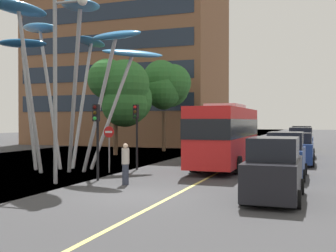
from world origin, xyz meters
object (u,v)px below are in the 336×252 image
at_px(street_lamp, 62,67).
at_px(no_entry_sign, 109,142).
at_px(leaf_sculpture, 73,43).
at_px(traffic_light_kerb_far, 136,123).
at_px(pedestrian, 125,164).
at_px(traffic_light_kerb_near, 97,125).
at_px(car_parked_near, 274,170).
at_px(car_parked_mid, 286,156).
at_px(car_far_side, 302,139).
at_px(car_side_street, 301,143).
at_px(red_bus, 226,133).
at_px(car_parked_far, 297,150).

height_order(street_lamp, no_entry_sign, street_lamp).
height_order(leaf_sculpture, traffic_light_kerb_far, leaf_sculpture).
distance_m(pedestrian, no_entry_sign, 4.47).
distance_m(traffic_light_kerb_near, street_lamp, 3.11).
distance_m(car_parked_near, car_parked_mid, 6.03).
height_order(leaf_sculpture, car_far_side, leaf_sculpture).
distance_m(car_side_street, no_entry_sign, 16.65).
xyz_separation_m(car_parked_near, street_lamp, (-9.19, 0.53, 4.17)).
bearing_deg(car_side_street, traffic_light_kerb_far, -125.52).
relative_size(red_bus, car_parked_near, 2.23).
bearing_deg(car_parked_mid, car_parked_far, 87.80).
bearing_deg(car_far_side, car_side_street, -88.51).
bearing_deg(car_side_street, car_far_side, 91.49).
bearing_deg(pedestrian, red_bus, 71.03).
xyz_separation_m(car_side_street, no_entry_sign, (-9.32, -13.79, 0.60)).
bearing_deg(car_parked_near, car_side_street, 89.36).
height_order(car_parked_far, pedestrian, car_parked_far).
bearing_deg(street_lamp, leaf_sculpture, 117.07).
xyz_separation_m(traffic_light_kerb_near, no_entry_sign, (-0.85, 2.84, -0.92)).
bearing_deg(red_bus, car_parked_far, 39.24).
xyz_separation_m(traffic_light_kerb_far, car_parked_near, (8.33, -6.59, -1.66)).
xyz_separation_m(red_bus, traffic_light_kerb_far, (-4.62, -2.64, 0.64)).
bearing_deg(no_entry_sign, traffic_light_kerb_far, 66.84).
distance_m(red_bus, street_lamp, 10.76).
bearing_deg(red_bus, traffic_light_kerb_far, -150.21).
bearing_deg(car_parked_near, street_lamp, 176.72).
bearing_deg(traffic_light_kerb_near, leaf_sculpture, 136.26).
relative_size(traffic_light_kerb_near, pedestrian, 1.97).
relative_size(car_far_side, no_entry_sign, 1.60).
bearing_deg(car_side_street, car_parked_far, -89.80).
distance_m(red_bus, leaf_sculpture, 10.22).
relative_size(traffic_light_kerb_near, car_side_street, 0.93).
relative_size(car_parked_near, car_far_side, 1.11).
height_order(car_far_side, pedestrian, car_far_side).
relative_size(car_far_side, street_lamp, 0.48).
height_order(leaf_sculpture, car_parked_far, leaf_sculpture).
height_order(leaf_sculpture, car_parked_near, leaf_sculpture).
bearing_deg(leaf_sculpture, street_lamp, -62.93).
height_order(red_bus, car_far_side, red_bus).
bearing_deg(traffic_light_kerb_near, car_parked_near, -13.18).
bearing_deg(leaf_sculpture, car_far_side, 60.72).
relative_size(traffic_light_kerb_near, car_parked_far, 0.90).
distance_m(leaf_sculpture, traffic_light_kerb_far, 5.71).
bearing_deg(traffic_light_kerb_near, red_bus, 58.10).
xyz_separation_m(car_side_street, street_lamp, (-9.39, -18.03, 4.14)).
distance_m(car_parked_near, street_lamp, 10.10).
relative_size(leaf_sculpture, car_far_side, 2.69).
xyz_separation_m(car_parked_near, car_far_side, (0.03, 25.54, 0.04)).
bearing_deg(street_lamp, car_parked_near, -3.28).
height_order(car_parked_mid, car_parked_far, car_parked_mid).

